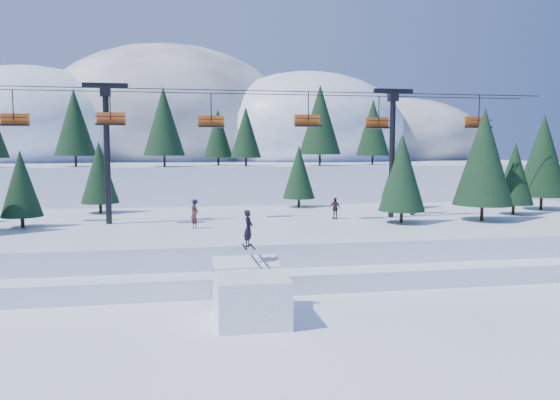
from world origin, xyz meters
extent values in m
plane|color=white|center=(0.00, 0.00, 0.00)|extent=(160.00, 160.00, 0.00)
cube|color=white|center=(0.00, 18.00, 1.25)|extent=(70.00, 22.00, 2.50)
cube|color=white|center=(0.00, 8.00, 0.55)|extent=(70.00, 6.00, 1.10)
cube|color=white|center=(0.00, 68.00, 3.00)|extent=(110.00, 60.00, 6.00)
ellipsoid|color=white|center=(-28.00, 72.00, 11.45)|extent=(36.00, 32.40, 19.80)
ellipsoid|color=#605B59|center=(-6.00, 78.00, 13.26)|extent=(44.00, 39.60, 26.40)
ellipsoid|color=white|center=(18.00, 70.00, 11.42)|extent=(34.00, 30.60, 19.72)
ellipsoid|color=#605B59|center=(38.00, 76.00, 10.12)|extent=(30.00, 27.00, 15.00)
cylinder|color=black|center=(-5.60, 40.42, 6.63)|extent=(0.26, 0.26, 1.27)
cone|color=#1A3A21|center=(-5.60, 40.42, 11.16)|extent=(4.71, 4.71, 7.78)
cylinder|color=black|center=(3.88, 41.07, 6.49)|extent=(0.26, 0.26, 0.99)
cone|color=#1A3A21|center=(3.88, 41.07, 10.01)|extent=(3.66, 3.66, 6.05)
cylinder|color=black|center=(12.95, 41.16, 6.69)|extent=(0.26, 0.26, 1.37)
cone|color=#1A3A21|center=(12.95, 41.16, 11.59)|extent=(5.10, 5.10, 8.44)
cylinder|color=black|center=(-15.65, 42.30, 6.62)|extent=(0.26, 0.26, 1.24)
cone|color=#1A3A21|center=(-15.65, 42.30, 11.07)|extent=(4.62, 4.62, 7.64)
cylinder|color=black|center=(20.69, 43.97, 6.59)|extent=(0.26, 0.26, 1.17)
cone|color=#1A3A21|center=(20.69, 43.97, 10.78)|extent=(4.36, 4.36, 7.21)
cylinder|color=black|center=(0.84, 44.77, 6.49)|extent=(0.26, 0.26, 0.97)
cone|color=#1A3A21|center=(0.84, 44.77, 9.97)|extent=(3.62, 3.62, 5.99)
cube|color=white|center=(-0.54, 1.23, 1.11)|extent=(3.27, 4.04, 2.21)
cube|color=white|center=(-0.54, 2.96, 2.26)|extent=(3.27, 1.41, 0.79)
imported|color=black|center=(-0.44, 2.83, 4.13)|extent=(0.66, 0.78, 1.80)
cube|color=black|center=(-0.64, 2.83, 3.22)|extent=(0.11, 1.65, 0.03)
cube|color=black|center=(-0.24, 2.83, 3.22)|extent=(0.11, 1.65, 0.03)
cylinder|color=black|center=(-9.00, 18.00, 7.50)|extent=(0.44, 0.44, 10.00)
cube|color=black|center=(-9.00, 18.00, 12.60)|extent=(3.20, 0.35, 0.35)
cube|color=black|center=(-9.00, 18.00, 12.15)|extent=(0.70, 0.70, 0.70)
cylinder|color=black|center=(13.00, 18.00, 7.50)|extent=(0.44, 0.44, 10.00)
cube|color=black|center=(13.00, 18.00, 12.60)|extent=(3.20, 0.35, 0.35)
cube|color=black|center=(13.00, 18.00, 12.15)|extent=(0.70, 0.70, 0.70)
cylinder|color=black|center=(2.00, 16.80, 12.30)|extent=(46.00, 0.06, 0.06)
cylinder|color=black|center=(2.00, 19.20, 12.30)|extent=(46.00, 0.06, 0.06)
cylinder|color=black|center=(-15.64, 19.20, 11.20)|extent=(0.08, 0.08, 2.20)
cube|color=black|center=(-15.64, 19.20, 9.75)|extent=(2.00, 0.75, 0.12)
cube|color=orange|center=(-15.64, 19.58, 10.20)|extent=(2.00, 0.10, 0.85)
cylinder|color=black|center=(-15.64, 18.85, 10.30)|extent=(2.00, 0.06, 0.06)
cylinder|color=black|center=(-8.55, 16.80, 11.20)|extent=(0.08, 0.08, 2.20)
cube|color=black|center=(-8.55, 16.80, 9.75)|extent=(2.00, 0.75, 0.12)
cube|color=orange|center=(-8.55, 17.18, 10.20)|extent=(2.00, 0.10, 0.85)
cylinder|color=black|center=(-8.55, 16.45, 10.30)|extent=(2.00, 0.06, 0.06)
cylinder|color=black|center=(-1.33, 19.20, 11.20)|extent=(0.08, 0.08, 2.20)
cube|color=black|center=(-1.33, 19.20, 9.75)|extent=(2.00, 0.75, 0.12)
cube|color=orange|center=(-1.33, 19.58, 10.20)|extent=(2.00, 0.10, 0.85)
cylinder|color=black|center=(-1.33, 18.85, 10.30)|extent=(2.00, 0.06, 0.06)
cylinder|color=black|center=(5.81, 16.80, 11.20)|extent=(0.08, 0.08, 2.20)
cube|color=black|center=(5.81, 16.80, 9.75)|extent=(2.00, 0.75, 0.12)
cube|color=orange|center=(5.81, 17.18, 10.20)|extent=(2.00, 0.10, 0.85)
cylinder|color=black|center=(5.81, 16.45, 10.30)|extent=(2.00, 0.06, 0.06)
cylinder|color=black|center=(12.28, 19.20, 11.20)|extent=(0.08, 0.08, 2.20)
cube|color=black|center=(12.28, 19.20, 9.75)|extent=(2.00, 0.75, 0.12)
cube|color=orange|center=(12.28, 19.58, 10.20)|extent=(2.00, 0.10, 0.85)
cylinder|color=black|center=(12.28, 18.85, 10.30)|extent=(2.00, 0.06, 0.06)
cylinder|color=black|center=(19.78, 16.80, 11.20)|extent=(0.08, 0.08, 2.20)
cube|color=black|center=(19.78, 16.80, 9.75)|extent=(2.00, 0.75, 0.12)
cube|color=orange|center=(19.78, 17.18, 10.20)|extent=(2.00, 0.10, 0.85)
cylinder|color=black|center=(19.78, 16.45, 10.30)|extent=(2.00, 0.06, 0.06)
cylinder|color=black|center=(19.21, 14.92, 3.11)|extent=(0.26, 0.26, 1.21)
cone|color=#1A3A21|center=(19.21, 14.92, 7.44)|extent=(4.50, 4.50, 7.45)
cylinder|color=black|center=(23.97, 18.08, 2.92)|extent=(0.26, 0.26, 0.85)
cone|color=#1A3A21|center=(23.97, 18.08, 5.96)|extent=(3.16, 3.16, 5.22)
cylinder|color=black|center=(28.72, 21.05, 3.11)|extent=(0.26, 0.26, 1.22)
cone|color=#1A3A21|center=(28.72, 21.05, 7.45)|extent=(4.52, 4.52, 7.47)
cylinder|color=black|center=(16.38, 24.33, 2.97)|extent=(0.26, 0.26, 0.94)
cone|color=#1A3A21|center=(16.38, 24.33, 6.31)|extent=(3.48, 3.48, 5.75)
cylinder|color=black|center=(-10.63, 25.32, 2.93)|extent=(0.26, 0.26, 0.86)
cone|color=#1A3A21|center=(-10.63, 25.32, 6.02)|extent=(3.21, 3.21, 5.31)
cylinder|color=black|center=(7.31, 27.11, 2.91)|extent=(0.26, 0.26, 0.82)
cone|color=#1A3A21|center=(7.31, 27.11, 5.86)|extent=(3.06, 3.06, 5.06)
cylinder|color=black|center=(-14.77, 17.16, 2.88)|extent=(0.26, 0.26, 0.76)
cone|color=#1A3A21|center=(-14.77, 17.16, 5.61)|extent=(2.84, 2.84, 4.70)
cylinder|color=black|center=(12.47, 14.59, 2.96)|extent=(0.26, 0.26, 0.93)
cone|color=#1A3A21|center=(12.47, 14.59, 6.27)|extent=(3.44, 3.44, 5.69)
imported|color=#213739|center=(15.32, 19.05, 3.28)|extent=(0.75, 0.89, 1.56)
imported|color=#47201E|center=(-2.83, 14.57, 3.28)|extent=(0.67, 0.66, 1.56)
imported|color=#1E2741|center=(-2.68, 19.68, 3.29)|extent=(0.97, 1.17, 1.57)
imported|color=#371D2E|center=(8.25, 17.87, 3.35)|extent=(0.99, 1.01, 1.70)
cylinder|color=black|center=(4.35, 5.16, 0.45)|extent=(0.06, 0.06, 0.90)
cylinder|color=black|center=(7.14, 5.43, 0.45)|extent=(0.06, 0.06, 0.90)
cube|color=orange|center=(5.75, 5.30, 0.55)|extent=(2.79, 0.31, 0.55)
cylinder|color=black|center=(6.33, 6.19, 0.45)|extent=(0.06, 0.06, 0.90)
cylinder|color=black|center=(9.08, 6.75, 0.45)|extent=(0.06, 0.06, 0.90)
cube|color=orange|center=(7.71, 6.47, 0.55)|extent=(2.75, 0.60, 0.55)
camera|label=1|loc=(-3.60, -23.61, 8.02)|focal=35.00mm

